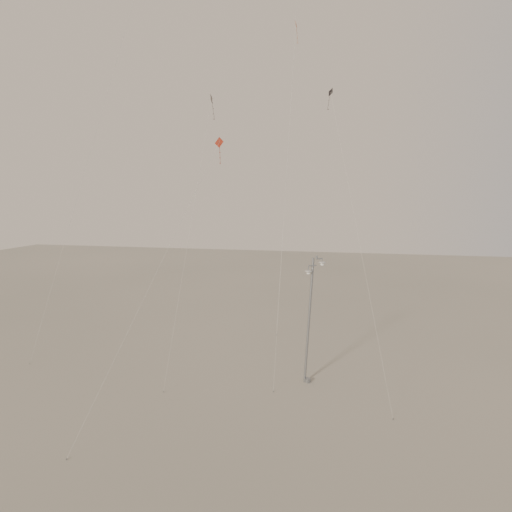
# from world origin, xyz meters

# --- Properties ---
(ground) EXTENTS (160.00, 160.00, 0.00)m
(ground) POSITION_xyz_m (0.00, 0.00, 0.00)
(ground) COLOR gray
(ground) RESTS_ON ground
(street_lamp) EXTENTS (1.44, 1.11, 9.44)m
(street_lamp) POSITION_xyz_m (4.89, 6.88, 5.03)
(street_lamp) COLOR gray
(street_lamp) RESTS_ON ground
(kite_0) EXTENTS (10.97, 3.89, 33.34)m
(kite_0) POSITION_xyz_m (-9.36, 8.39, 26.11)
(kite_0) COLOR maroon
(kite_0) RESTS_ON ground
(kite_1) EXTENTS (1.93, 7.02, 21.43)m
(kite_1) POSITION_xyz_m (-3.62, 8.35, 16.16)
(kite_1) COLOR #352D2C
(kite_1) RESTS_ON ground
(kite_2) EXTENTS (0.94, 18.23, 39.40)m
(kite_2) POSITION_xyz_m (2.25, 18.92, 30.44)
(kite_2) COLOR #A1391A
(kite_2) RESTS_ON ground
(kite_3) EXTENTS (4.90, 13.44, 17.97)m
(kite_3) POSITION_xyz_m (-3.27, 5.72, 13.62)
(kite_3) COLOR maroon
(kite_3) RESTS_ON ground
(kite_4) EXTENTS (4.83, 11.32, 22.42)m
(kite_4) POSITION_xyz_m (6.87, 11.09, 16.57)
(kite_4) COLOR #352D2C
(kite_4) RESTS_ON ground
(kite_5) EXTENTS (0.90, 8.79, 32.32)m
(kite_5) POSITION_xyz_m (1.46, 22.72, 23.72)
(kite_5) COLOR #A1391A
(kite_5) RESTS_ON ground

